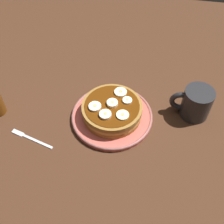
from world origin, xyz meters
TOP-DOWN VIEW (x-y plane):
  - ground_plane at (0.00, 0.00)cm, footprint 140.00×140.00cm
  - plate at (0.00, 0.00)cm, footprint 23.12×23.12cm
  - pancake_stack at (-0.15, 0.22)cm, footprint 17.18×16.75cm
  - banana_slice_0 at (-0.28, -0.50)cm, footprint 3.10×3.10cm
  - banana_slice_1 at (-3.86, -2.32)cm, footprint 2.68×2.68cm
  - banana_slice_2 at (4.43, 1.45)cm, footprint 3.47×3.47cm
  - banana_slice_3 at (1.15, 3.70)cm, footprint 3.30×3.30cm
  - banana_slice_4 at (-1.56, -5.09)cm, footprint 3.56×3.56cm
  - banana_slice_5 at (-3.36, 2.98)cm, footprint 3.43×3.43cm
  - coffee_mug at (-22.56, -5.78)cm, footprint 11.65×8.20cm
  - fork at (20.83, 10.76)cm, footprint 12.77×4.50cm

SIDE VIEW (x-z plane):
  - ground_plane at x=0.00cm, z-range -3.00..0.00cm
  - fork at x=20.83cm, z-range 0.00..0.50cm
  - plate at x=0.00cm, z-range 0.06..1.58cm
  - pancake_stack at x=-0.15cm, z-range 1.27..5.54cm
  - coffee_mug at x=-22.56cm, z-range 0.14..9.12cm
  - banana_slice_5 at x=-3.36cm, z-range 5.34..6.03cm
  - banana_slice_4 at x=-1.56cm, z-range 5.34..6.07cm
  - banana_slice_1 at x=-3.86cm, z-range 5.34..6.10cm
  - banana_slice_2 at x=4.43cm, z-range 5.34..6.22cm
  - banana_slice_3 at x=1.15cm, z-range 5.34..6.31cm
  - banana_slice_0 at x=-0.28cm, z-range 5.34..6.39cm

